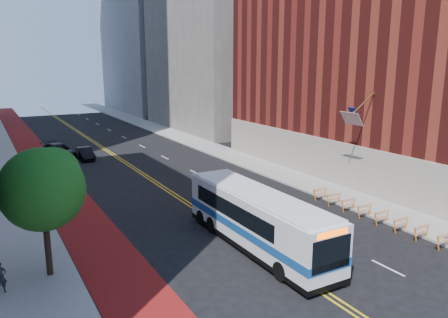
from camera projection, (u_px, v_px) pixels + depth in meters
ground at (295, 273)px, 23.07m from camera, size 160.00×160.00×0.00m
sidewalk_left at (5, 175)px, 42.73m from camera, size 4.00×140.00×0.15m
sidewalk_right at (219, 151)px, 54.29m from camera, size 4.00×140.00×0.15m
bus_lane_paint at (47, 171)px, 44.62m from camera, size 3.60×140.00×0.01m
center_line_inner at (123, 162)px, 48.44m from camera, size 0.14×140.00×0.01m
center_line_outer at (126, 162)px, 48.61m from camera, size 0.14×140.00×0.01m
lane_dashes at (142, 146)px, 57.63m from camera, size 0.14×98.20×0.01m
brick_building at (402, 61)px, 41.42m from camera, size 18.73×36.00×22.00m
midrise_right_near at (224, 4)px, 70.50m from camera, size 18.00×26.00×40.00m
construction_barriers at (373, 212)px, 30.46m from camera, size 1.42×10.91×1.00m
street_tree at (43, 186)px, 21.71m from camera, size 4.20×4.20×6.70m
transit_bus at (256, 219)px, 26.03m from camera, size 2.78×12.52×3.44m
car_a at (38, 173)px, 41.10m from camera, size 1.62×3.90×1.32m
car_b at (85, 153)px, 49.75m from camera, size 1.47×4.17×1.37m
car_c at (59, 151)px, 50.61m from camera, size 3.69×5.96×1.61m
pedestrian at (0, 278)px, 20.71m from camera, size 0.61×0.43×1.56m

